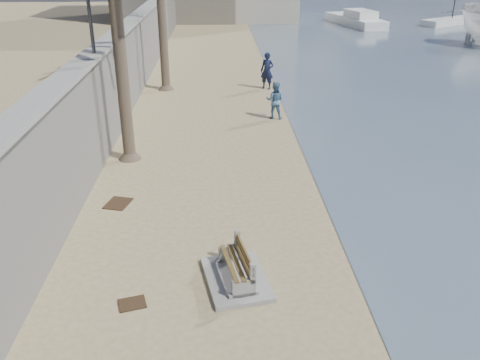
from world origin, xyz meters
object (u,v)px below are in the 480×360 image
bench_far (236,268)px  sailboat_west (452,21)px  person_a (267,68)px  yacht_far (355,21)px  person_b (275,98)px

bench_far → sailboat_west: sailboat_west is taller
person_a → sailboat_west: (20.30, 24.12, -0.76)m
yacht_far → bench_far: bearing=150.0°
person_a → sailboat_west: size_ratio=0.21×
person_a → bench_far: bearing=-73.9°
person_b → sailboat_west: (20.44, 29.21, -0.56)m
person_a → sailboat_west: 31.53m
person_b → yacht_far: (10.89, 29.17, -0.53)m
person_a → yacht_far: bearing=89.5°
person_a → person_b: person_a is taller
person_a → sailboat_west: bearing=73.5°
bench_far → sailboat_west: (22.55, 41.08, -0.03)m
bench_far → yacht_far: 43.04m
person_a → person_b: size_ratio=1.23×
person_a → sailboat_west: sailboat_west is taller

